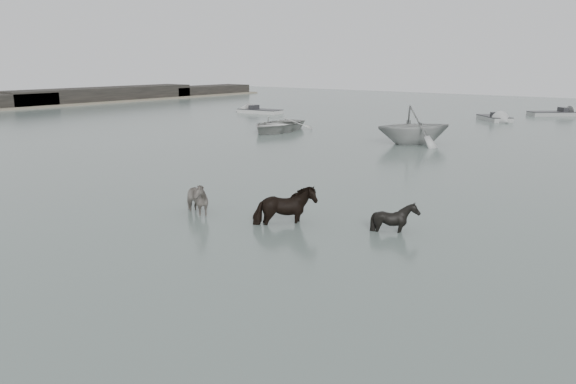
# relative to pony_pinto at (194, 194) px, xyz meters

# --- Properties ---
(ground) EXTENTS (140.00, 140.00, 0.00)m
(ground) POSITION_rel_pony_pinto_xyz_m (3.46, 0.22, -0.67)
(ground) COLOR #4D5C56
(ground) RESTS_ON ground
(pony_pinto) EXTENTS (1.73, 1.14, 1.35)m
(pony_pinto) POSITION_rel_pony_pinto_xyz_m (0.00, 0.00, 0.00)
(pony_pinto) COLOR black
(pony_pinto) RESTS_ON ground
(pony_dark) EXTENTS (1.73, 1.90, 1.61)m
(pony_dark) POSITION_rel_pony_pinto_xyz_m (3.11, 0.87, 0.13)
(pony_dark) COLOR black
(pony_dark) RESTS_ON ground
(pony_black) EXTENTS (1.31, 1.22, 1.24)m
(pony_black) POSITION_rel_pony_pinto_xyz_m (6.08, 2.31, -0.05)
(pony_black) COLOR black
(pony_black) RESTS_ON ground
(rowboat_lead) EXTENTS (4.70, 6.00, 1.13)m
(rowboat_lead) POSITION_rel_pony_pinto_xyz_m (-11.71, 18.72, -0.11)
(rowboat_lead) COLOR #B5B4B0
(rowboat_lead) RESTS_ON ground
(rowboat_trail) EXTENTS (5.97, 6.09, 2.43)m
(rowboat_trail) POSITION_rel_pony_pinto_xyz_m (-1.35, 19.02, 0.54)
(rowboat_trail) COLOR #A7A9A7
(rowboat_trail) RESTS_ON ground
(skiff_outer) EXTENTS (6.06, 2.11, 0.75)m
(skiff_outer) POSITION_rel_pony_pinto_xyz_m (-21.69, 28.47, -0.30)
(skiff_outer) COLOR beige
(skiff_outer) RESTS_ON ground
(skiff_mid) EXTENTS (4.46, 4.55, 0.75)m
(skiff_mid) POSITION_rel_pony_pinto_xyz_m (-1.95, 35.54, -0.30)
(skiff_mid) COLOR #9A9D9A
(skiff_mid) RESTS_ON ground
(skiff_far) EXTENTS (5.74, 5.46, 0.75)m
(skiff_far) POSITION_rel_pony_pinto_xyz_m (0.99, 43.13, -0.30)
(skiff_far) COLOR gray
(skiff_far) RESTS_ON ground
(distant_shore) EXTENTS (6.00, 70.00, 1.90)m
(distant_shore) POSITION_rel_pony_pinto_xyz_m (-46.54, 16.96, 0.07)
(distant_shore) COLOR #726856
(distant_shore) RESTS_ON ground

